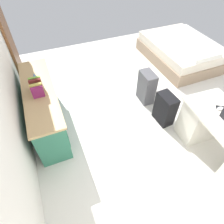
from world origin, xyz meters
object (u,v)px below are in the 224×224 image
at_px(cell_phone_by_mouse, 221,108).
at_px(figurine_small, 35,76).
at_px(suitcase_black, 165,109).
at_px(desk, 224,143).
at_px(suitcase_spare_grey, 146,87).
at_px(bed, 180,51).
at_px(computer_mouse, 220,108).
at_px(credenza, 44,107).

xyz_separation_m(cell_phone_by_mouse, figurine_small, (1.66, 2.33, 0.06)).
relative_size(suitcase_black, figurine_small, 5.21).
height_order(desk, suitcase_spare_grey, desk).
distance_m(desk, bed, 2.80).
distance_m(suitcase_black, computer_mouse, 0.88).
distance_m(suitcase_black, suitcase_spare_grey, 0.61).
relative_size(credenza, suitcase_black, 3.14).
bearing_deg(suitcase_black, desk, -164.62).
xyz_separation_m(suitcase_black, suitcase_spare_grey, (0.61, 0.03, 0.02)).
relative_size(desk, cell_phone_by_mouse, 10.87).
height_order(desk, credenza, credenza).
xyz_separation_m(credenza, figurine_small, (0.31, 0.00, 0.43)).
relative_size(bed, cell_phone_by_mouse, 14.03).
bearing_deg(cell_phone_by_mouse, suitcase_spare_grey, 51.44).
relative_size(suitcase_black, suitcase_spare_grey, 0.92).
relative_size(credenza, suitcase_spare_grey, 2.89).
xyz_separation_m(computer_mouse, figurine_small, (1.67, 2.30, 0.05)).
distance_m(suitcase_black, figurine_small, 2.24).
relative_size(suitcase_black, computer_mouse, 5.73).
height_order(desk, figurine_small, figurine_small).
height_order(suitcase_black, computer_mouse, computer_mouse).
height_order(credenza, cell_phone_by_mouse, credenza).
relative_size(credenza, cell_phone_by_mouse, 13.24).
xyz_separation_m(desk, bed, (2.55, -1.15, -0.14)).
distance_m(computer_mouse, cell_phone_by_mouse, 0.04).
bearing_deg(bed, desk, 155.72).
bearing_deg(cell_phone_by_mouse, desk, -162.82).
bearing_deg(figurine_small, cell_phone_by_mouse, -125.46).
bearing_deg(computer_mouse, suitcase_black, 34.30).
distance_m(desk, cell_phone_by_mouse, 0.50).
distance_m(desk, credenza, 2.80).
distance_m(credenza, suitcase_spare_grey, 1.89).
xyz_separation_m(suitcase_black, figurine_small, (1.03, 1.92, 0.52)).
relative_size(bed, computer_mouse, 19.08).
xyz_separation_m(suitcase_spare_grey, cell_phone_by_mouse, (-1.24, -0.44, 0.43)).
bearing_deg(suitcase_black, cell_phone_by_mouse, -149.78).
bearing_deg(cell_phone_by_mouse, figurine_small, 86.44).
bearing_deg(credenza, computer_mouse, -120.81).
distance_m(bed, figurine_small, 3.48).
bearing_deg(desk, bed, -24.28).
height_order(desk, cell_phone_by_mouse, cell_phone_by_mouse).
height_order(suitcase_black, figurine_small, figurine_small).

